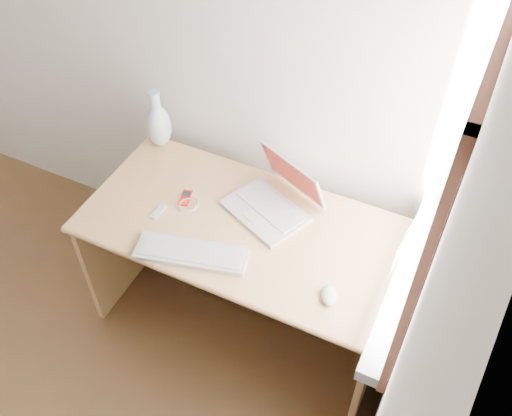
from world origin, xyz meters
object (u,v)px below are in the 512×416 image
at_px(laptop, 270,197).
at_px(desk, 252,243).
at_px(vase, 158,124).
at_px(external_keyboard, 191,253).

bearing_deg(laptop, desk, -104.62).
bearing_deg(vase, laptop, -12.68).
xyz_separation_m(desk, laptop, (0.05, 0.07, 0.26)).
distance_m(external_keyboard, vase, 0.74).
distance_m(desk, vase, 0.72).
height_order(desk, laptop, laptop).
bearing_deg(laptop, vase, -169.25).
bearing_deg(vase, desk, -19.91).
height_order(desk, vase, vase).
height_order(laptop, vase, vase).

